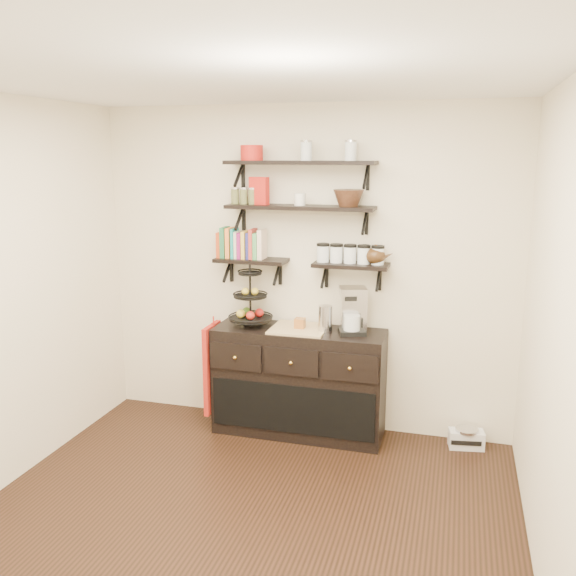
{
  "coord_description": "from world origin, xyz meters",
  "views": [
    {
      "loc": [
        1.24,
        -3.11,
        2.3
      ],
      "look_at": [
        0.03,
        1.15,
        1.33
      ],
      "focal_mm": 38.0,
      "sensor_mm": 36.0,
      "label": 1
    }
  ],
  "objects_px": {
    "coffee_maker": "(353,311)",
    "sideboard": "(299,381)",
    "radio": "(466,438)",
    "fruit_stand": "(251,304)"
  },
  "relations": [
    {
      "from": "fruit_stand",
      "to": "radio",
      "type": "xyz_separation_m",
      "value": [
        1.78,
        0.08,
        -1.0
      ]
    },
    {
      "from": "sideboard",
      "to": "coffee_maker",
      "type": "bearing_deg",
      "value": 3.38
    },
    {
      "from": "sideboard",
      "to": "radio",
      "type": "height_order",
      "value": "sideboard"
    },
    {
      "from": "coffee_maker",
      "to": "sideboard",
      "type": "bearing_deg",
      "value": 165.88
    },
    {
      "from": "fruit_stand",
      "to": "radio",
      "type": "bearing_deg",
      "value": 2.73
    },
    {
      "from": "sideboard",
      "to": "fruit_stand",
      "type": "bearing_deg",
      "value": 179.45
    },
    {
      "from": "fruit_stand",
      "to": "radio",
      "type": "relative_size",
      "value": 1.84
    },
    {
      "from": "sideboard",
      "to": "radio",
      "type": "xyz_separation_m",
      "value": [
        1.36,
        0.09,
        -0.37
      ]
    },
    {
      "from": "coffee_maker",
      "to": "radio",
      "type": "relative_size",
      "value": 1.31
    },
    {
      "from": "sideboard",
      "to": "radio",
      "type": "bearing_deg",
      "value": 3.72
    }
  ]
}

